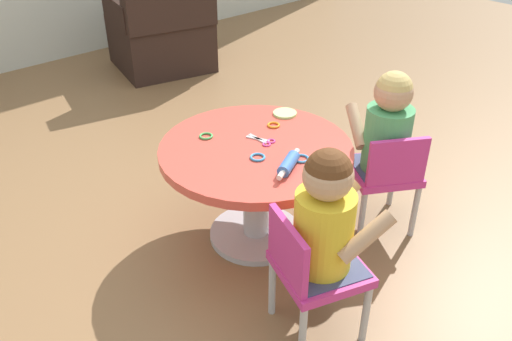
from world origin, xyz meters
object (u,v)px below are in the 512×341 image
seated_child_right (388,126)px  armchair_dark (162,32)px  craft_scissors (264,141)px  seated_child_left (326,216)px  child_chair_left (312,269)px  child_chair_right (385,173)px  craft_table (256,171)px  rolling_pin (289,164)px

seated_child_right → armchair_dark: (0.39, 2.45, -0.22)m
craft_scissors → seated_child_right: bearing=-34.1°
seated_child_left → armchair_dark: bearing=68.0°
child_chair_left → seated_child_left: bearing=-19.1°
child_chair_right → craft_scissors: size_ratio=3.83×
seated_child_right → craft_scissors: (-0.46, 0.31, -0.04)m
craft_table → craft_scissors: craft_scissors is taller
craft_table → seated_child_right: (0.52, -0.31, 0.16)m
craft_table → child_chair_right: (0.50, -0.34, -0.06)m
armchair_dark → craft_scissors: bearing=-111.7°
child_chair_left → seated_child_right: 0.82m
craft_table → craft_scissors: size_ratio=6.03×
rolling_pin → craft_scissors: rolling_pin is taller
seated_child_left → rolling_pin: seated_child_left is taller
seated_child_left → rolling_pin: 0.38m
child_chair_right → armchair_dark: armchair_dark is taller
child_chair_left → armchair_dark: bearing=67.2°
craft_table → child_chair_right: size_ratio=1.58×
craft_table → child_chair_right: bearing=-34.4°
child_chair_left → seated_child_left: 0.23m
seated_child_left → craft_table: bearing=71.4°
craft_table → seated_child_right: size_ratio=1.66×
seated_child_right → seated_child_left: bearing=-159.6°
child_chair_right → armchair_dark: bearing=80.7°
craft_table → seated_child_left: (-0.19, -0.57, 0.16)m
seated_child_left → armchair_dark: size_ratio=0.59×
child_chair_left → child_chair_right: (0.73, 0.22, 0.00)m
armchair_dark → seated_child_left: bearing=-112.0°
craft_table → craft_scissors: (0.05, 0.01, 0.13)m
craft_table → child_chair_left: 0.61m
child_chair_left → rolling_pin: (0.20, 0.33, 0.21)m
seated_child_left → seated_child_right: (0.71, 0.26, 0.00)m
seated_child_left → craft_scissors: size_ratio=3.64×
child_chair_left → seated_child_left: seated_child_left is taller
seated_child_left → armchair_dark: 2.94m
armchair_dark → rolling_pin: bearing=-111.5°
seated_child_right → rolling_pin: bearing=171.5°
child_chair_right → armchair_dark: 2.52m
seated_child_right → armchair_dark: bearing=81.0°
seated_child_left → craft_scissors: bearing=67.0°
seated_child_left → craft_scissors: seated_child_left is taller
child_chair_left → seated_child_right: bearing=18.6°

